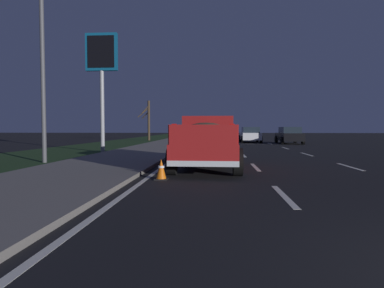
{
  "coord_description": "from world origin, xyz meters",
  "views": [
    {
      "loc": [
        -2.57,
        3.18,
        1.43
      ],
      "look_at": [
        8.37,
        3.97,
        0.91
      ],
      "focal_mm": 31.37,
      "sensor_mm": 36.0,
      "label": 1
    }
  ],
  "objects_px": {
    "sedan_white": "(250,135)",
    "traffic_cone_near": "(161,169)",
    "pickup_truck": "(207,141)",
    "bare_tree_far": "(148,119)",
    "street_light_near": "(50,52)",
    "gas_price_sign": "(102,63)",
    "sedan_black": "(289,135)"
  },
  "relations": [
    {
      "from": "gas_price_sign",
      "to": "traffic_cone_near",
      "type": "bearing_deg",
      "value": -153.13
    },
    {
      "from": "sedan_black",
      "to": "street_light_near",
      "type": "bearing_deg",
      "value": 143.13
    },
    {
      "from": "sedan_white",
      "to": "bare_tree_far",
      "type": "bearing_deg",
      "value": 67.61
    },
    {
      "from": "sedan_white",
      "to": "gas_price_sign",
      "type": "xyz_separation_m",
      "value": [
        -14.44,
        10.18,
        4.5
      ]
    },
    {
      "from": "traffic_cone_near",
      "to": "bare_tree_far",
      "type": "bearing_deg",
      "value": 12.24
    },
    {
      "from": "street_light_near",
      "to": "pickup_truck",
      "type": "bearing_deg",
      "value": -102.54
    },
    {
      "from": "gas_price_sign",
      "to": "street_light_near",
      "type": "distance_m",
      "value": 6.21
    },
    {
      "from": "sedan_black",
      "to": "traffic_cone_near",
      "type": "bearing_deg",
      "value": 159.71
    },
    {
      "from": "gas_price_sign",
      "to": "street_light_near",
      "type": "relative_size",
      "value": 0.93
    },
    {
      "from": "gas_price_sign",
      "to": "traffic_cone_near",
      "type": "distance_m",
      "value": 12.67
    },
    {
      "from": "pickup_truck",
      "to": "bare_tree_far",
      "type": "xyz_separation_m",
      "value": [
        26.72,
        7.6,
        1.47
      ]
    },
    {
      "from": "sedan_black",
      "to": "sedan_white",
      "type": "bearing_deg",
      "value": 51.82
    },
    {
      "from": "street_light_near",
      "to": "traffic_cone_near",
      "type": "distance_m",
      "value": 8.0
    },
    {
      "from": "pickup_truck",
      "to": "street_light_near",
      "type": "bearing_deg",
      "value": 77.46
    },
    {
      "from": "pickup_truck",
      "to": "sedan_white",
      "type": "height_order",
      "value": "pickup_truck"
    },
    {
      "from": "street_light_near",
      "to": "sedan_white",
      "type": "bearing_deg",
      "value": -26.34
    },
    {
      "from": "pickup_truck",
      "to": "traffic_cone_near",
      "type": "distance_m",
      "value": 3.1
    },
    {
      "from": "sedan_white",
      "to": "traffic_cone_near",
      "type": "distance_m",
      "value": 25.31
    },
    {
      "from": "gas_price_sign",
      "to": "traffic_cone_near",
      "type": "xyz_separation_m",
      "value": [
        -10.39,
        -5.26,
        -5.0
      ]
    },
    {
      "from": "pickup_truck",
      "to": "sedan_white",
      "type": "xyz_separation_m",
      "value": [
        22.06,
        -3.71,
        -0.2
      ]
    },
    {
      "from": "sedan_black",
      "to": "bare_tree_far",
      "type": "height_order",
      "value": "bare_tree_far"
    },
    {
      "from": "sedan_black",
      "to": "bare_tree_far",
      "type": "relative_size",
      "value": 0.95
    },
    {
      "from": "sedan_white",
      "to": "street_light_near",
      "type": "distance_m",
      "value": 23.31
    },
    {
      "from": "sedan_white",
      "to": "traffic_cone_near",
      "type": "xyz_separation_m",
      "value": [
        -24.83,
        4.91,
        -0.5
      ]
    },
    {
      "from": "gas_price_sign",
      "to": "sedan_black",
      "type": "bearing_deg",
      "value": -48.69
    },
    {
      "from": "gas_price_sign",
      "to": "sedan_white",
      "type": "bearing_deg",
      "value": -35.17
    },
    {
      "from": "bare_tree_far",
      "to": "traffic_cone_near",
      "type": "bearing_deg",
      "value": -167.76
    },
    {
      "from": "street_light_near",
      "to": "sedan_black",
      "type": "bearing_deg",
      "value": -36.87
    },
    {
      "from": "gas_price_sign",
      "to": "street_light_near",
      "type": "xyz_separation_m",
      "value": [
        -6.17,
        0.03,
        -0.73
      ]
    },
    {
      "from": "bare_tree_far",
      "to": "traffic_cone_near",
      "type": "relative_size",
      "value": 7.96
    },
    {
      "from": "sedan_white",
      "to": "pickup_truck",
      "type": "bearing_deg",
      "value": 170.45
    },
    {
      "from": "sedan_white",
      "to": "traffic_cone_near",
      "type": "height_order",
      "value": "sedan_white"
    }
  ]
}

